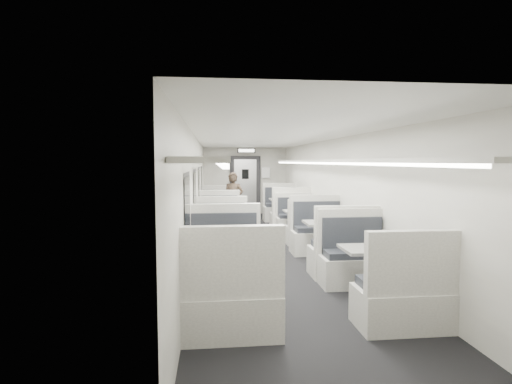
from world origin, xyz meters
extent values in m
cube|color=black|center=(0.00, 0.00, -0.06)|extent=(3.00, 12.00, 0.12)
cube|color=white|center=(0.00, 0.00, 2.46)|extent=(3.00, 12.00, 0.12)
cube|color=silver|center=(0.00, 6.06, 1.20)|extent=(3.00, 0.12, 2.40)
cube|color=silver|center=(0.00, -6.06, 1.20)|extent=(3.00, 0.12, 2.40)
cube|color=silver|center=(-1.56, 0.00, 1.20)|extent=(0.12, 12.00, 2.40)
cube|color=silver|center=(1.56, 0.00, 1.20)|extent=(0.12, 12.00, 2.40)
cube|color=silver|center=(-1.00, 2.29, 0.23)|extent=(1.06, 0.59, 0.45)
cube|color=black|center=(-1.00, 2.32, 0.50)|extent=(0.94, 0.47, 0.10)
cube|color=silver|center=(-1.00, 2.07, 0.80)|extent=(1.06, 0.12, 0.70)
cube|color=silver|center=(-1.00, 3.85, 0.23)|extent=(1.06, 0.59, 0.45)
cube|color=black|center=(-1.00, 3.82, 0.50)|extent=(0.94, 0.47, 0.10)
cube|color=silver|center=(-1.00, 4.07, 0.80)|extent=(1.06, 0.12, 0.70)
cylinder|color=#B6B6B8|center=(-1.00, 3.07, 0.35)|extent=(0.10, 0.10, 0.69)
cylinder|color=#B6B6B8|center=(-1.00, 3.07, 0.02)|extent=(0.36, 0.36, 0.03)
cube|color=gray|center=(-1.00, 3.07, 0.73)|extent=(0.88, 0.60, 0.04)
cube|color=silver|center=(-1.00, 0.26, 0.22)|extent=(1.06, 0.59, 0.45)
cube|color=black|center=(-1.00, 0.29, 0.50)|extent=(0.94, 0.47, 0.10)
cube|color=silver|center=(-1.00, 0.05, 0.80)|extent=(1.06, 0.12, 0.70)
cube|color=silver|center=(-1.00, 1.82, 0.22)|extent=(1.06, 0.59, 0.45)
cube|color=black|center=(-1.00, 1.79, 0.50)|extent=(0.94, 0.47, 0.10)
cube|color=silver|center=(-1.00, 2.04, 0.80)|extent=(1.06, 0.12, 0.70)
cylinder|color=#B6B6B8|center=(-1.00, 1.04, 0.34)|extent=(0.10, 0.10, 0.69)
cylinder|color=#B6B6B8|center=(-1.00, 1.04, 0.01)|extent=(0.36, 0.36, 0.03)
cube|color=gray|center=(-1.00, 1.04, 0.73)|extent=(0.88, 0.60, 0.04)
cube|color=silver|center=(-1.00, -1.97, 0.23)|extent=(1.09, 0.61, 0.46)
cube|color=black|center=(-1.00, -1.94, 0.52)|extent=(0.97, 0.48, 0.10)
cube|color=silver|center=(-1.00, -2.19, 0.82)|extent=(1.09, 0.12, 0.72)
cube|color=silver|center=(-1.00, -0.36, 0.23)|extent=(1.09, 0.61, 0.46)
cube|color=black|center=(-1.00, -0.39, 0.52)|extent=(0.97, 0.48, 0.10)
cube|color=silver|center=(-1.00, -0.14, 0.82)|extent=(1.09, 0.12, 0.72)
cylinder|color=#B6B6B8|center=(-1.00, -1.17, 0.36)|extent=(0.10, 0.10, 0.71)
cylinder|color=#B6B6B8|center=(-1.00, -1.17, 0.02)|extent=(0.37, 0.37, 0.03)
cube|color=gray|center=(-1.00, -1.17, 0.75)|extent=(0.91, 0.62, 0.04)
cube|color=silver|center=(-1.00, -4.12, 0.24)|extent=(1.15, 0.64, 0.49)
cube|color=black|center=(-1.00, -4.09, 0.54)|extent=(1.02, 0.51, 0.11)
cube|color=silver|center=(-1.00, -4.35, 0.87)|extent=(1.15, 0.13, 0.76)
cube|color=silver|center=(-1.00, -2.43, 0.24)|extent=(1.15, 0.64, 0.49)
cube|color=black|center=(-1.00, -2.46, 0.54)|extent=(1.02, 0.51, 0.11)
cube|color=silver|center=(-1.00, -2.19, 0.87)|extent=(1.15, 0.13, 0.76)
cylinder|color=#B6B6B8|center=(-1.00, -3.27, 0.37)|extent=(0.11, 0.11, 0.75)
cylinder|color=#B6B6B8|center=(-1.00, -3.27, 0.02)|extent=(0.39, 0.39, 0.03)
cube|color=gray|center=(-1.00, -3.27, 0.79)|extent=(0.96, 0.65, 0.04)
cube|color=silver|center=(1.00, 2.53, 0.24)|extent=(1.11, 0.62, 0.47)
cube|color=black|center=(1.00, 2.56, 0.52)|extent=(0.98, 0.49, 0.10)
cube|color=silver|center=(1.00, 2.30, 0.84)|extent=(1.11, 0.13, 0.73)
cube|color=silver|center=(1.00, 4.16, 0.24)|extent=(1.11, 0.62, 0.47)
cube|color=black|center=(1.00, 4.13, 0.52)|extent=(0.98, 0.49, 0.10)
cube|color=silver|center=(1.00, 4.39, 0.84)|extent=(1.11, 0.13, 0.73)
cylinder|color=#B6B6B8|center=(1.00, 3.34, 0.36)|extent=(0.10, 0.10, 0.72)
cylinder|color=#B6B6B8|center=(1.00, 3.34, 0.02)|extent=(0.38, 0.38, 0.03)
cube|color=gray|center=(1.00, 3.34, 0.76)|extent=(0.92, 0.63, 0.04)
cube|color=silver|center=(1.00, 0.56, 0.21)|extent=(0.97, 0.54, 0.41)
cube|color=black|center=(1.00, 0.59, 0.46)|extent=(0.86, 0.43, 0.09)
cube|color=silver|center=(1.00, 0.36, 0.73)|extent=(0.97, 0.11, 0.64)
cube|color=silver|center=(1.00, 1.99, 0.21)|extent=(0.97, 0.54, 0.41)
cube|color=black|center=(1.00, 1.96, 0.46)|extent=(0.86, 0.43, 0.09)
cube|color=silver|center=(1.00, 2.19, 0.73)|extent=(0.97, 0.11, 0.64)
cylinder|color=#B6B6B8|center=(1.00, 1.27, 0.32)|extent=(0.09, 0.09, 0.63)
cylinder|color=#B6B6B8|center=(1.00, 1.27, 0.01)|extent=(0.33, 0.33, 0.03)
cube|color=gray|center=(1.00, 1.27, 0.67)|extent=(0.81, 0.55, 0.04)
cube|color=silver|center=(1.00, -2.04, 0.24)|extent=(1.11, 0.62, 0.47)
cube|color=black|center=(1.00, -2.01, 0.52)|extent=(0.98, 0.49, 0.10)
cube|color=silver|center=(1.00, -2.27, 0.84)|extent=(1.11, 0.13, 0.73)
cube|color=silver|center=(1.00, -0.41, 0.24)|extent=(1.11, 0.62, 0.47)
cube|color=black|center=(1.00, -0.44, 0.52)|extent=(0.98, 0.49, 0.10)
cube|color=silver|center=(1.00, -0.19, 0.84)|extent=(1.11, 0.13, 0.73)
cylinder|color=#B6B6B8|center=(1.00, -1.23, 0.36)|extent=(0.10, 0.10, 0.72)
cylinder|color=#B6B6B8|center=(1.00, -1.23, 0.02)|extent=(0.38, 0.38, 0.03)
cube|color=gray|center=(1.00, -1.23, 0.76)|extent=(0.92, 0.63, 0.04)
cube|color=silver|center=(1.00, -4.14, 0.23)|extent=(1.07, 0.60, 0.46)
cube|color=black|center=(1.00, -4.11, 0.51)|extent=(0.95, 0.48, 0.10)
cube|color=silver|center=(1.00, -4.36, 0.81)|extent=(1.07, 0.12, 0.71)
cube|color=silver|center=(1.00, -2.56, 0.23)|extent=(1.07, 0.60, 0.46)
cube|color=black|center=(1.00, -2.60, 0.51)|extent=(0.95, 0.48, 0.10)
cube|color=silver|center=(1.00, -2.35, 0.81)|extent=(1.07, 0.12, 0.71)
cylinder|color=#B6B6B8|center=(1.00, -3.35, 0.35)|extent=(0.10, 0.10, 0.70)
cylinder|color=#B6B6B8|center=(1.00, -3.35, 0.02)|extent=(0.36, 0.36, 0.03)
cube|color=gray|center=(1.00, -3.35, 0.74)|extent=(0.89, 0.61, 0.04)
imported|color=black|center=(-0.59, 2.86, 0.80)|extent=(0.67, 0.54, 1.60)
cube|color=black|center=(-1.49, 3.40, 1.35)|extent=(0.02, 1.18, 0.84)
cube|color=black|center=(-1.49, 1.20, 1.35)|extent=(0.02, 1.18, 0.84)
cube|color=black|center=(-1.49, -1.00, 1.35)|extent=(0.02, 1.18, 0.84)
cube|color=black|center=(-1.49, -3.20, 1.35)|extent=(0.02, 1.18, 0.84)
cube|color=silver|center=(-1.26, -0.30, 1.92)|extent=(0.46, 10.40, 0.05)
cube|color=white|center=(-1.06, -0.30, 1.87)|extent=(0.05, 10.20, 0.04)
cube|color=silver|center=(1.26, -0.30, 1.92)|extent=(0.46, 10.40, 0.05)
cube|color=white|center=(1.06, -0.30, 1.87)|extent=(0.05, 10.20, 0.04)
cube|color=black|center=(0.00, 5.94, 1.05)|extent=(1.10, 0.10, 2.10)
cube|color=#B6B6B8|center=(0.00, 5.91, 1.00)|extent=(0.80, 0.05, 1.95)
cube|color=black|center=(0.00, 5.87, 1.45)|extent=(0.25, 0.02, 0.35)
cube|color=black|center=(0.00, 5.45, 2.28)|extent=(0.62, 0.10, 0.16)
cube|color=white|center=(0.00, 5.39, 2.28)|extent=(0.54, 0.02, 0.10)
cube|color=white|center=(0.75, 5.92, 1.50)|extent=(0.32, 0.02, 0.40)
camera|label=1|loc=(-1.16, -8.41, 1.91)|focal=28.00mm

